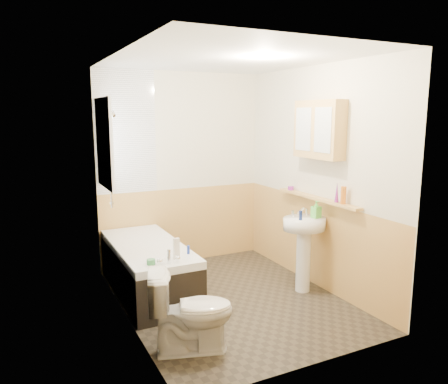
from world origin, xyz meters
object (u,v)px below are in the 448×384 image
(sink, at_px, (304,239))
(toilet, at_px, (191,312))
(pine_shelf, at_px, (317,198))
(medicine_cabinet, at_px, (319,129))
(bathtub, at_px, (148,267))

(sink, bearing_deg, toilet, -171.12)
(pine_shelf, bearing_deg, medicine_cabinet, -134.68)
(bathtub, distance_m, pine_shelf, 2.03)
(bathtub, relative_size, toilet, 2.29)
(toilet, xyz_separation_m, sink, (1.60, 0.62, 0.26))
(sink, xyz_separation_m, medicine_cabinet, (0.17, 0.03, 1.20))
(sink, xyz_separation_m, pine_shelf, (0.20, 0.06, 0.43))
(bathtub, distance_m, sink, 1.75)
(sink, height_order, pine_shelf, pine_shelf)
(toilet, bearing_deg, bathtub, 16.37)
(toilet, xyz_separation_m, medicine_cabinet, (1.77, 0.65, 1.45))
(bathtub, bearing_deg, pine_shelf, -20.45)
(medicine_cabinet, bearing_deg, sink, -170.77)
(toilet, distance_m, medicine_cabinet, 2.38)
(toilet, relative_size, pine_shelf, 0.53)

